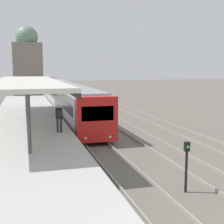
# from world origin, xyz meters

# --- Properties ---
(platform_canopy) EXTENTS (4.00, 20.24, 2.99)m
(platform_canopy) POSITION_xyz_m (-3.98, 17.23, 3.80)
(platform_canopy) COLOR beige
(platform_canopy) RESTS_ON station_platform
(person_on_platform) EXTENTS (0.40, 0.40, 1.66)m
(person_on_platform) POSITION_xyz_m (-2.24, 13.32, 1.93)
(person_on_platform) COLOR #2D2D33
(person_on_platform) RESTS_ON station_platform
(train_near) EXTENTS (2.55, 52.45, 3.15)m
(train_near) POSITION_xyz_m (0.00, 39.20, 1.75)
(train_near) COLOR red
(train_near) RESTS_ON ground_plane
(signal_post_near) EXTENTS (0.20, 0.21, 1.97)m
(signal_post_near) POSITION_xyz_m (1.63, 5.24, 1.22)
(signal_post_near) COLOR black
(signal_post_near) RESTS_ON ground_plane
(distant_domed_building) EXTENTS (4.75, 4.75, 11.73)m
(distant_domed_building) POSITION_xyz_m (-3.42, 49.79, 5.52)
(distant_domed_building) COLOR slate
(distant_domed_building) RESTS_ON ground_plane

